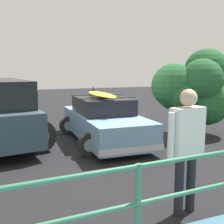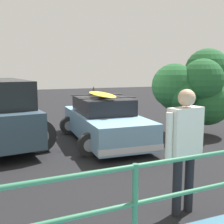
% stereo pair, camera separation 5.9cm
% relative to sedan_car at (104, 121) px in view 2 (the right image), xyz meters
% --- Properties ---
extents(ground_plane, '(44.00, 44.00, 0.02)m').
position_rel_sedan_car_xyz_m(ground_plane, '(-0.18, -0.30, -0.62)').
color(ground_plane, black).
rests_on(ground_plane, ground).
extents(sedan_car, '(2.27, 4.09, 1.55)m').
position_rel_sedan_car_xyz_m(sedan_car, '(0.00, 0.00, 0.00)').
color(sedan_car, '#729EBC').
rests_on(sedan_car, ground).
extents(person_bystander, '(0.70, 0.30, 1.82)m').
position_rel_sedan_car_xyz_m(person_bystander, '(0.39, 4.39, 0.49)').
color(person_bystander, black).
rests_on(person_bystander, ground).
extents(railing_fence, '(9.55, 0.46, 1.05)m').
position_rel_sedan_car_xyz_m(railing_fence, '(0.47, 4.86, 0.10)').
color(railing_fence, '#387F5B').
rests_on(railing_fence, ground).
extents(bush_near_left, '(2.60, 2.01, 2.76)m').
position_rel_sedan_car_xyz_m(bush_near_left, '(-2.88, 0.33, 0.92)').
color(bush_near_left, brown).
rests_on(bush_near_left, ground).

